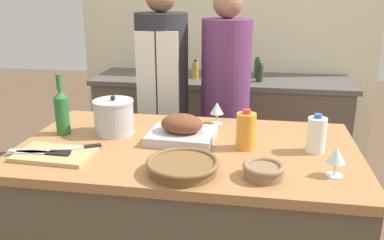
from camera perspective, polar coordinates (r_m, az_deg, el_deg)
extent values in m
cube|color=brown|center=(2.09, -0.61, -15.97)|extent=(1.49, 0.85, 0.89)
cube|color=#A37042|center=(1.87, -0.66, -4.14)|extent=(1.53, 0.87, 0.04)
cube|color=brown|center=(3.55, 3.95, -1.47)|extent=(2.07, 0.58, 0.86)
cube|color=#56514C|center=(3.43, 4.11, 5.61)|extent=(2.13, 0.60, 0.04)
cube|color=beige|center=(3.71, 4.78, 12.78)|extent=(2.63, 0.10, 2.55)
cube|color=#BCBCC1|center=(1.91, -1.42, -2.26)|extent=(0.32, 0.27, 0.04)
ellipsoid|color=brown|center=(1.89, -1.43, -0.55)|extent=(0.20, 0.16, 0.09)
cylinder|color=brown|center=(1.59, -1.31, -6.71)|extent=(0.26, 0.26, 0.04)
torus|color=brown|center=(1.58, -1.32, -6.00)|extent=(0.29, 0.29, 0.02)
cube|color=tan|center=(1.84, -18.69, -4.58)|extent=(0.33, 0.21, 0.02)
cylinder|color=#B7B7BC|center=(2.03, -10.88, 0.27)|extent=(0.19, 0.19, 0.16)
cylinder|color=#B7B7BC|center=(2.00, -11.03, 2.57)|extent=(0.20, 0.20, 0.01)
sphere|color=black|center=(2.00, -11.06, 3.06)|extent=(0.02, 0.02, 0.02)
cylinder|color=#846647|center=(1.57, 9.98, -7.23)|extent=(0.15, 0.15, 0.05)
torus|color=#846647|center=(1.56, 10.03, -6.48)|extent=(0.16, 0.16, 0.02)
cylinder|color=orange|center=(1.82, 7.58, -1.55)|extent=(0.09, 0.09, 0.16)
cylinder|color=red|center=(1.79, 7.70, 1.18)|extent=(0.04, 0.04, 0.02)
cylinder|color=white|center=(1.85, 17.05, -2.04)|extent=(0.08, 0.08, 0.16)
cylinder|color=#3360B2|center=(1.82, 17.30, 0.53)|extent=(0.03, 0.03, 0.02)
cylinder|color=#28662D|center=(2.08, -17.74, 0.56)|extent=(0.07, 0.07, 0.19)
cone|color=#28662D|center=(2.05, -18.03, 3.51)|extent=(0.07, 0.07, 0.04)
cylinder|color=#28662D|center=(2.04, -18.19, 5.06)|extent=(0.03, 0.03, 0.08)
cylinder|color=silver|center=(2.16, 3.47, -0.47)|extent=(0.07, 0.07, 0.00)
cylinder|color=silver|center=(2.15, 3.48, 0.24)|extent=(0.01, 0.01, 0.05)
cone|color=silver|center=(2.13, 3.51, 1.68)|extent=(0.07, 0.07, 0.06)
cylinder|color=silver|center=(1.66, 19.30, -7.34)|extent=(0.07, 0.07, 0.00)
cylinder|color=silver|center=(1.65, 19.40, -6.46)|extent=(0.01, 0.01, 0.05)
cone|color=silver|center=(1.63, 19.61, -4.65)|extent=(0.07, 0.07, 0.06)
cube|color=#B7B7BC|center=(1.88, -22.12, -4.14)|extent=(0.17, 0.03, 0.01)
cube|color=black|center=(1.81, -18.34, -4.54)|extent=(0.11, 0.03, 0.01)
cube|color=#B7B7BC|center=(1.85, -16.84, -3.89)|extent=(0.12, 0.09, 0.01)
cube|color=black|center=(1.85, -13.80, -3.57)|extent=(0.08, 0.06, 0.01)
cube|color=#B7B7BC|center=(1.86, -21.45, -4.21)|extent=(0.15, 0.06, 0.01)
cube|color=black|center=(1.83, -18.00, -4.27)|extent=(0.09, 0.04, 0.01)
cylinder|color=#B28E2D|center=(3.38, 0.47, 7.01)|extent=(0.05, 0.05, 0.14)
cylinder|color=black|center=(3.36, 0.48, 8.32)|extent=(0.02, 0.02, 0.02)
cylinder|color=#332D28|center=(3.31, 9.46, 6.47)|extent=(0.06, 0.06, 0.13)
cylinder|color=black|center=(3.29, 9.52, 7.76)|extent=(0.02, 0.02, 0.02)
cylinder|color=#234C28|center=(3.44, 9.14, 7.14)|extent=(0.05, 0.05, 0.16)
cylinder|color=black|center=(3.43, 9.21, 8.56)|extent=(0.02, 0.02, 0.02)
cube|color=beige|center=(2.92, -3.89, -6.56)|extent=(0.28, 0.20, 0.80)
cylinder|color=#28282D|center=(2.70, -4.22, 7.73)|extent=(0.34, 0.34, 0.67)
cube|color=silver|center=(2.58, -4.80, 2.93)|extent=(0.27, 0.03, 0.85)
cube|color=beige|center=(2.91, 4.44, -6.86)|extent=(0.30, 0.24, 0.78)
cylinder|color=#663360|center=(2.69, 4.81, 7.08)|extent=(0.32, 0.32, 0.65)
sphere|color=#996B4C|center=(2.64, 5.05, 16.04)|extent=(0.19, 0.19, 0.19)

